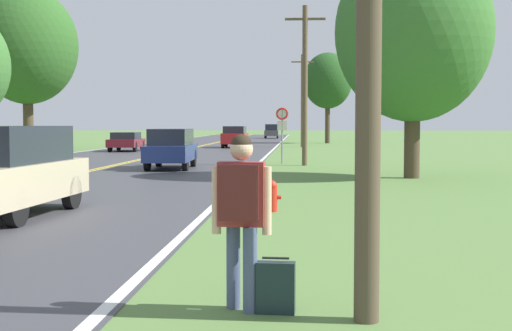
{
  "coord_description": "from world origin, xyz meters",
  "views": [
    {
      "loc": [
        8.32,
        -2.92,
        1.87
      ],
      "look_at": [
        7.4,
        12.03,
        0.99
      ],
      "focal_mm": 50.0,
      "sensor_mm": 36.0,
      "label": 1
    }
  ],
  "objects": [
    {
      "name": "hitchhiker_person",
      "position": [
        7.74,
        4.06,
        1.08
      ],
      "size": [
        0.6,
        0.44,
        1.77
      ],
      "rotation": [
        0.0,
        0.0,
        1.5
      ],
      "color": "#475175",
      "rests_on": "ground"
    },
    {
      "name": "suitcase",
      "position": [
        8.09,
        4.02,
        0.26
      ],
      "size": [
        0.39,
        0.18,
        0.56
      ],
      "rotation": [
        0.0,
        0.0,
        1.5
      ],
      "color": "#19282D",
      "rests_on": "ground"
    },
    {
      "name": "fire_hydrant",
      "position": [
        7.72,
        12.17,
        0.34
      ],
      "size": [
        0.41,
        0.25,
        0.67
      ],
      "color": "red",
      "rests_on": "ground"
    },
    {
      "name": "traffic_sign",
      "position": [
        7.48,
        30.34,
        2.0
      ],
      "size": [
        0.6,
        0.1,
        2.64
      ],
      "color": "gray",
      "rests_on": "ground"
    },
    {
      "name": "utility_pole_midground",
      "position": [
        8.53,
        29.12,
        3.71
      ],
      "size": [
        1.8,
        0.24,
        7.13
      ],
      "color": "brown",
      "rests_on": "ground"
    },
    {
      "name": "utility_pole_far",
      "position": [
        8.48,
        54.45,
        3.86
      ],
      "size": [
        1.8,
        0.24,
        7.42
      ],
      "color": "brown",
      "rests_on": "ground"
    },
    {
      "name": "tree_left_verge",
      "position": [
        -11.98,
        49.22,
        7.62
      ],
      "size": [
        7.49,
        7.49,
        11.95
      ],
      "color": "#473828",
      "rests_on": "ground"
    },
    {
      "name": "tree_mid_treeline",
      "position": [
        12.17,
        21.9,
        5.0
      ],
      "size": [
        5.36,
        5.36,
        8.1
      ],
      "color": "#473828",
      "rests_on": "ground"
    },
    {
      "name": "tree_right_cluster",
      "position": [
        10.95,
        66.24,
        6.0
      ],
      "size": [
        4.69,
        4.69,
        8.73
      ],
      "color": "#473828",
      "rests_on": "ground"
    },
    {
      "name": "car_champagne_suv_mid_near",
      "position": [
        2.44,
        10.98,
        0.97
      ],
      "size": [
        2.04,
        4.58,
        1.83
      ],
      "rotation": [
        0.0,
        0.0,
        -1.61
      ],
      "color": "black",
      "rests_on": "ground"
    },
    {
      "name": "car_dark_blue_suv_mid_far",
      "position": [
        2.97,
        26.43,
        0.9
      ],
      "size": [
        1.89,
        4.62,
        1.67
      ],
      "rotation": [
        0.0,
        0.0,
        -1.53
      ],
      "color": "black",
      "rests_on": "ground"
    },
    {
      "name": "car_maroon_sedan_receding",
      "position": [
        -3.54,
        45.06,
        0.7
      ],
      "size": [
        2.07,
        4.57,
        1.3
      ],
      "rotation": [
        0.0,
        0.0,
        1.62
      ],
      "color": "black",
      "rests_on": "ground"
    },
    {
      "name": "car_red_suv_distant",
      "position": [
        3.2,
        52.78,
        0.91
      ],
      "size": [
        1.83,
        4.13,
        1.69
      ],
      "rotation": [
        0.0,
        0.0,
        -1.57
      ],
      "color": "black",
      "rests_on": "ground"
    },
    {
      "name": "car_dark_grey_van_horizon",
      "position": [
        4.61,
        89.31,
        0.96
      ],
      "size": [
        1.8,
        4.1,
        1.83
      ],
      "rotation": [
        0.0,
        0.0,
        -1.56
      ],
      "color": "black",
      "rests_on": "ground"
    }
  ]
}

